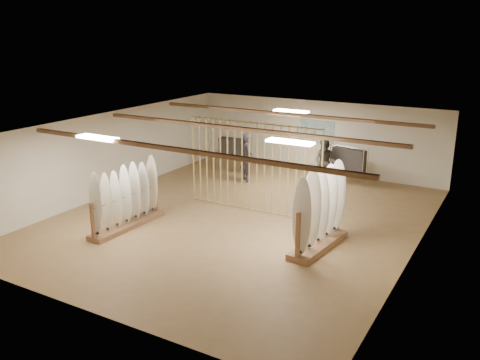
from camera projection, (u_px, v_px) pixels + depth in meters
The scene contains 16 objects.
floor at pixel (240, 219), 15.11m from camera, with size 12.00×12.00×0.00m, color #9B774B.
ceiling at pixel (240, 126), 14.31m from camera, with size 12.00×12.00×0.00m, color gray.
wall_back at pixel (317, 137), 19.71m from camera, with size 12.00×12.00×0.00m, color white.
wall_front at pixel (85, 247), 9.72m from camera, with size 12.00×12.00×0.00m, color white.
wall_left at pixel (111, 153), 17.09m from camera, with size 12.00×12.00×0.00m, color white.
wall_right at pixel (418, 201), 12.33m from camera, with size 12.00×12.00×0.00m, color white.
ceiling_slats at pixel (240, 129), 14.34m from camera, with size 9.50×6.12×0.10m, color brown.
light_panels at pixel (240, 128), 14.33m from camera, with size 1.20×0.35×0.06m, color white.
bamboo_partition at pixel (253, 167), 15.38m from camera, with size 4.45×0.05×2.78m.
poster at pixel (317, 132), 19.63m from camera, with size 1.40×0.03×0.90m, color teal.
rack_left at pixel (126, 206), 14.28m from camera, with size 0.59×2.63×1.83m.
rack_right at pixel (319, 221), 12.88m from camera, with size 0.84×2.33×2.17m.
clothing_rack_a at pixel (234, 149), 19.72m from camera, with size 1.35×0.36×1.44m.
clothing_rack_b at pixel (349, 160), 18.21m from camera, with size 1.30×0.56×1.41m.
shopper_a at pixel (246, 154), 18.58m from camera, with size 0.75×0.51×2.05m, color #2B2931.
shopper_b at pixel (325, 159), 18.13m from camera, with size 0.92×0.72×1.90m, color #37302A.
Camera 1 is at (7.03, -12.29, 5.42)m, focal length 38.00 mm.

